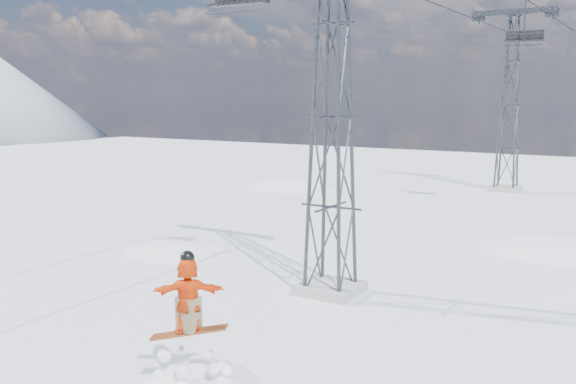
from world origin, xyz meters
name	(u,v)px	position (x,y,z in m)	size (l,w,h in m)	color
snow_terrain	(347,381)	(-4.77, 21.24, -9.59)	(39.00, 37.00, 22.00)	white
lift_tower_near	(332,118)	(0.80, 8.00, 5.47)	(5.20, 1.80, 11.43)	#999999
lift_tower_far	(510,106)	(0.80, 33.00, 5.47)	(5.20, 1.80, 11.43)	#999999
lift_chair_mid	(524,37)	(3.00, 24.90, 9.02)	(1.84, 0.53, 2.28)	black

